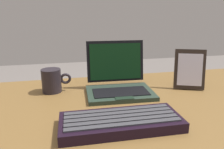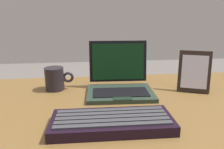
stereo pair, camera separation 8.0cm
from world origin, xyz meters
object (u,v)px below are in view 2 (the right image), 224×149
Objects in this scene: external_keyboard at (112,122)px; coffee_mug at (55,79)px; laptop_front at (120,83)px; photo_frame at (194,72)px.

coffee_mug reaches higher than external_keyboard.
external_keyboard is (-0.06, -0.26, -0.02)m from laptop_front.
photo_frame is 0.56m from coffee_mug.
photo_frame is (0.29, -0.02, 0.04)m from laptop_front.
external_keyboard is at bearing -58.80° from coffee_mug.
photo_frame is at bearing -8.50° from coffee_mug.
coffee_mug is (-0.20, 0.33, 0.03)m from external_keyboard.
external_keyboard is 2.07× the size of photo_frame.
laptop_front reaches higher than coffee_mug.
photo_frame is at bearing 34.58° from external_keyboard.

